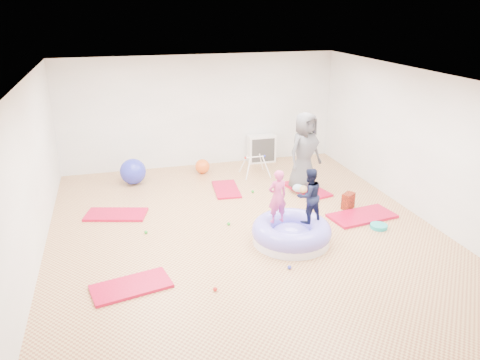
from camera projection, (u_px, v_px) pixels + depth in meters
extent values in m
cube|color=tan|center=(244.00, 231.00, 8.65)|extent=(7.00, 8.00, 0.01)
cube|color=silver|center=(245.00, 78.00, 7.66)|extent=(7.00, 8.00, 0.01)
cube|color=white|center=(201.00, 111.00, 11.76)|extent=(7.00, 0.01, 2.80)
cube|color=white|center=(358.00, 282.00, 4.55)|extent=(7.00, 0.01, 2.80)
cube|color=white|center=(29.00, 178.00, 7.28)|extent=(0.01, 8.00, 2.80)
cube|color=white|center=(418.00, 144.00, 9.03)|extent=(0.01, 8.00, 2.80)
cube|color=#C70D3E|center=(131.00, 286.00, 6.91)|extent=(1.24, 0.80, 0.05)
cube|color=#C70D3E|center=(116.00, 214.00, 9.27)|extent=(1.29, 0.89, 0.05)
cube|color=#C70D3E|center=(226.00, 189.00, 10.54)|extent=(0.62, 1.11, 0.04)
cube|color=#C70D3E|center=(362.00, 216.00, 9.20)|extent=(1.37, 0.82, 0.05)
cube|color=#C70D3E|center=(307.00, 189.00, 10.54)|extent=(0.84, 1.28, 0.05)
cylinder|color=white|center=(291.00, 238.00, 8.24)|extent=(1.36, 1.36, 0.15)
torus|color=#736AE9|center=(291.00, 230.00, 8.19)|extent=(1.40, 1.40, 0.37)
ellipsoid|color=#736AE9|center=(291.00, 235.00, 8.22)|extent=(0.74, 0.74, 0.33)
imported|color=#C73E7F|center=(278.00, 194.00, 8.02)|extent=(0.38, 0.28, 0.96)
imported|color=black|center=(309.00, 193.00, 8.02)|extent=(0.55, 0.46, 0.99)
imported|color=#4B4C52|center=(305.00, 152.00, 10.18)|extent=(1.00, 0.84, 1.74)
ellipsoid|color=#A5CCEC|center=(300.00, 188.00, 10.28)|extent=(0.37, 0.24, 0.21)
sphere|color=tan|center=(303.00, 189.00, 10.12)|extent=(0.17, 0.17, 0.17)
sphere|color=green|center=(276.00, 211.00, 9.43)|extent=(0.06, 0.06, 0.06)
sphere|color=#FFD403|center=(284.00, 227.00, 8.73)|extent=(0.06, 0.06, 0.06)
sphere|color=#2830BB|center=(289.00, 267.00, 7.40)|extent=(0.06, 0.06, 0.06)
sphere|color=green|center=(229.00, 224.00, 8.86)|extent=(0.06, 0.06, 0.06)
sphere|color=green|center=(146.00, 232.00, 8.54)|extent=(0.06, 0.06, 0.06)
sphere|color=green|center=(253.00, 192.00, 10.38)|extent=(0.06, 0.06, 0.06)
sphere|color=red|center=(215.00, 289.00, 6.83)|extent=(0.06, 0.06, 0.06)
sphere|color=#2830BB|center=(133.00, 172.00, 10.82)|extent=(0.60, 0.60, 0.60)
sphere|color=orange|center=(202.00, 166.00, 11.53)|extent=(0.36, 0.36, 0.36)
cylinder|color=white|center=(248.00, 169.00, 11.08)|extent=(0.19, 0.19, 0.50)
cylinder|color=white|center=(243.00, 164.00, 11.47)|extent=(0.19, 0.19, 0.50)
cylinder|color=white|center=(267.00, 167.00, 11.20)|extent=(0.19, 0.19, 0.50)
cylinder|color=white|center=(261.00, 162.00, 11.58)|extent=(0.19, 0.19, 0.50)
cylinder|color=white|center=(255.00, 157.00, 11.26)|extent=(0.48, 0.03, 0.03)
sphere|color=red|center=(245.00, 158.00, 11.19)|extent=(0.06, 0.06, 0.06)
sphere|color=#2830BB|center=(265.00, 156.00, 11.32)|extent=(0.06, 0.06, 0.06)
cube|color=white|center=(261.00, 148.00, 12.34)|extent=(0.72, 0.35, 0.72)
cube|color=#383738|center=(263.00, 150.00, 12.19)|extent=(0.62, 0.02, 0.62)
cube|color=white|center=(262.00, 149.00, 12.29)|extent=(0.02, 0.24, 0.63)
cube|color=white|center=(262.00, 149.00, 12.29)|extent=(0.63, 0.24, 0.02)
cylinder|color=#18A2A4|center=(379.00, 226.00, 8.75)|extent=(0.32, 0.32, 0.07)
cube|color=red|center=(348.00, 201.00, 9.56)|extent=(0.33, 0.31, 0.33)
cylinder|color=#FFD403|center=(145.00, 290.00, 6.84)|extent=(0.19, 0.19, 0.03)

